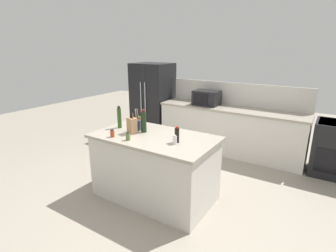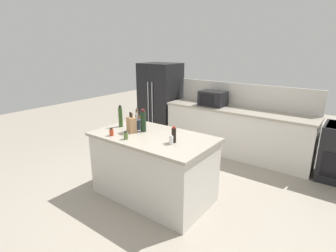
# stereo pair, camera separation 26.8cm
# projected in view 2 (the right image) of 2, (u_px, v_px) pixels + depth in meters

# --- Properties ---
(ground_plane) EXTENTS (14.00, 14.00, 0.00)m
(ground_plane) POSITION_uv_depth(u_px,v_px,m) (154.00, 195.00, 3.87)
(ground_plane) COLOR gray
(back_counter_run) EXTENTS (2.94, 0.66, 0.94)m
(back_counter_run) POSITION_uv_depth(u_px,v_px,m) (235.00, 132.00, 5.25)
(back_counter_run) COLOR beige
(back_counter_run) RESTS_ON ground_plane
(wall_backsplash) EXTENTS (2.90, 0.03, 0.46)m
(wall_backsplash) POSITION_uv_depth(u_px,v_px,m) (244.00, 95.00, 5.29)
(wall_backsplash) COLOR beige
(wall_backsplash) RESTS_ON back_counter_run
(kitchen_island) EXTENTS (1.69, 0.97, 0.94)m
(kitchen_island) POSITION_uv_depth(u_px,v_px,m) (153.00, 166.00, 3.73)
(kitchen_island) COLOR beige
(kitchen_island) RESTS_ON ground_plane
(refrigerator) EXTENTS (0.87, 0.75, 1.74)m
(refrigerator) POSITION_uv_depth(u_px,v_px,m) (160.00, 100.00, 6.28)
(refrigerator) COLOR black
(refrigerator) RESTS_ON ground_plane
(microwave) EXTENTS (0.52, 0.39, 0.30)m
(microwave) POSITION_uv_depth(u_px,v_px,m) (213.00, 98.00, 5.37)
(microwave) COLOR black
(microwave) RESTS_ON back_counter_run
(knife_block) EXTENTS (0.16, 0.14, 0.29)m
(knife_block) POSITION_uv_depth(u_px,v_px,m) (131.00, 125.00, 3.69)
(knife_block) COLOR #A87C54
(knife_block) RESTS_ON kitchen_island
(utensil_crock) EXTENTS (0.12, 0.12, 0.32)m
(utensil_crock) POSITION_uv_depth(u_px,v_px,m) (137.00, 124.00, 3.84)
(utensil_crock) COLOR #333D4C
(utensil_crock) RESTS_ON kitchen_island
(salt_shaker) EXTENTS (0.05, 0.05, 0.12)m
(salt_shaker) POSITION_uv_depth(u_px,v_px,m) (171.00, 140.00, 3.26)
(salt_shaker) COLOR silver
(salt_shaker) RESTS_ON kitchen_island
(hot_sauce_bottle) EXTENTS (0.05, 0.05, 0.15)m
(hot_sauce_bottle) POSITION_uv_depth(u_px,v_px,m) (141.00, 121.00, 4.04)
(hot_sauce_bottle) COLOR red
(hot_sauce_bottle) RESTS_ON kitchen_island
(wine_bottle) EXTENTS (0.08, 0.08, 0.33)m
(wine_bottle) POSITION_uv_depth(u_px,v_px,m) (143.00, 121.00, 3.72)
(wine_bottle) COLOR black
(wine_bottle) RESTS_ON kitchen_island
(soy_sauce_bottle) EXTENTS (0.06, 0.06, 0.21)m
(soy_sauce_bottle) POSITION_uv_depth(u_px,v_px,m) (174.00, 135.00, 3.31)
(soy_sauce_bottle) COLOR black
(soy_sauce_bottle) RESTS_ON kitchen_island
(olive_oil_bottle) EXTENTS (0.06, 0.06, 0.33)m
(olive_oil_bottle) POSITION_uv_depth(u_px,v_px,m) (120.00, 117.00, 3.94)
(olive_oil_bottle) COLOR #2D4C1E
(olive_oil_bottle) RESTS_ON kitchen_island
(spice_jar_paprika) EXTENTS (0.06, 0.06, 0.11)m
(spice_jar_paprika) POSITION_uv_depth(u_px,v_px,m) (111.00, 132.00, 3.58)
(spice_jar_paprika) COLOR #B73D1E
(spice_jar_paprika) RESTS_ON kitchen_island
(spice_jar_oregano) EXTENTS (0.06, 0.06, 0.11)m
(spice_jar_oregano) POSITION_uv_depth(u_px,v_px,m) (126.00, 135.00, 3.44)
(spice_jar_oregano) COLOR #567038
(spice_jar_oregano) RESTS_ON kitchen_island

